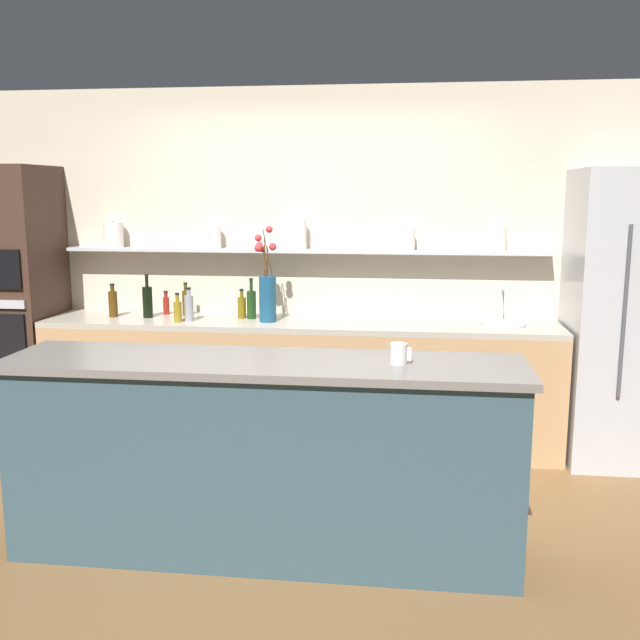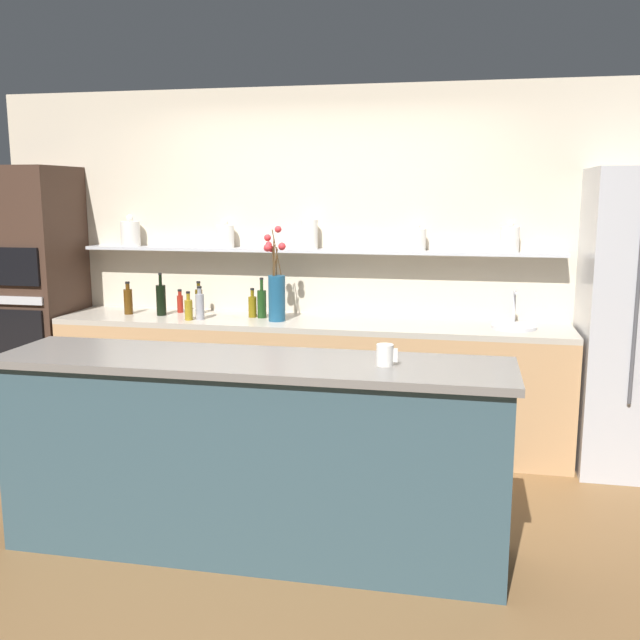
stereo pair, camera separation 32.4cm
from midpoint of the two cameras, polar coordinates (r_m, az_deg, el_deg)
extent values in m
plane|color=brown|center=(4.26, -5.56, -15.42)|extent=(12.00, 12.00, 0.00)
cube|color=beige|center=(5.44, -2.08, 4.53)|extent=(5.20, 0.10, 2.60)
cube|color=#B7B7BC|center=(5.30, -3.15, 5.54)|extent=(3.61, 0.18, 0.02)
cylinder|color=silver|center=(5.73, -17.78, 6.52)|extent=(0.15, 0.15, 0.19)
sphere|color=silver|center=(5.73, -17.85, 7.74)|extent=(0.05, 0.05, 0.05)
cylinder|color=silver|center=(5.45, -10.33, 6.56)|extent=(0.14, 0.14, 0.17)
sphere|color=silver|center=(5.45, -10.37, 7.70)|extent=(0.05, 0.05, 0.05)
cylinder|color=silver|center=(5.29, -3.50, 6.85)|extent=(0.12, 0.12, 0.22)
sphere|color=silver|center=(5.28, -3.51, 8.24)|extent=(0.04, 0.04, 0.04)
cylinder|color=silver|center=(5.20, 5.13, 6.44)|extent=(0.13, 0.13, 0.16)
sphere|color=silver|center=(5.20, 5.15, 7.55)|extent=(0.04, 0.04, 0.04)
cylinder|color=silver|center=(5.22, 12.28, 6.38)|extent=(0.13, 0.13, 0.18)
sphere|color=silver|center=(5.21, 12.33, 7.60)|extent=(0.04, 0.04, 0.04)
cube|color=tan|center=(5.26, -3.48, -5.22)|extent=(3.71, 0.62, 0.88)
cube|color=#ADA393|center=(5.15, -3.53, -0.29)|extent=(3.71, 0.62, 0.04)
cube|color=#334C56|center=(3.71, -7.07, -11.19)|extent=(2.54, 0.55, 0.98)
cube|color=slate|center=(3.55, -7.25, -3.50)|extent=(2.60, 0.61, 0.04)
cube|color=#B7B7BC|center=(5.18, 21.93, 0.11)|extent=(0.80, 0.70, 1.99)
cylinder|color=#4C4C51|center=(4.78, 21.43, 0.56)|extent=(0.02, 0.02, 1.10)
cube|color=#3D281E|center=(5.95, -24.85, 1.31)|extent=(0.65, 0.62, 2.03)
cylinder|color=navy|center=(5.11, -6.02, 1.68)|extent=(0.12, 0.12, 0.33)
cylinder|color=#4C3319|center=(5.08, -6.23, 4.75)|extent=(0.02, 0.06, 0.22)
sphere|color=red|center=(5.07, -6.71, 5.98)|extent=(0.05, 0.05, 0.05)
cylinder|color=#4C3319|center=(5.07, -6.06, 5.36)|extent=(0.06, 0.04, 0.33)
sphere|color=red|center=(5.02, -5.95, 7.22)|extent=(0.05, 0.05, 0.05)
cylinder|color=#4C3319|center=(5.08, -6.07, 4.67)|extent=(0.02, 0.04, 0.21)
sphere|color=red|center=(5.08, -5.65, 5.86)|extent=(0.06, 0.06, 0.06)
cylinder|color=#4C3319|center=(5.08, -6.15, 4.57)|extent=(0.03, 0.05, 0.19)
sphere|color=red|center=(5.10, -6.52, 5.65)|extent=(0.05, 0.05, 0.05)
cylinder|color=#4C3319|center=(5.08, -6.33, 5.02)|extent=(0.01, 0.06, 0.27)
sphere|color=red|center=(5.07, -6.81, 6.53)|extent=(0.05, 0.05, 0.05)
cylinder|color=#4C3319|center=(5.07, -6.34, 4.62)|extent=(0.02, 0.03, 0.20)
sphere|color=red|center=(5.05, -6.80, 5.73)|extent=(0.06, 0.06, 0.06)
cylinder|color=#B7B7BC|center=(5.08, 12.72, -0.32)|extent=(0.30, 0.30, 0.02)
cylinder|color=#B7B7BC|center=(5.18, 12.65, 1.21)|extent=(0.02, 0.02, 0.22)
cylinder|color=#B7B7BC|center=(5.10, 12.76, 2.33)|extent=(0.02, 0.12, 0.02)
cylinder|color=maroon|center=(5.56, -13.85, 1.10)|extent=(0.05, 0.05, 0.13)
cylinder|color=maroon|center=(5.55, -13.89, 1.94)|extent=(0.03, 0.03, 0.04)
cylinder|color=black|center=(5.54, -13.90, 2.19)|extent=(0.03, 0.03, 0.01)
cylinder|color=brown|center=(5.28, -8.03, 0.96)|extent=(0.06, 0.06, 0.15)
cylinder|color=brown|center=(5.27, -8.06, 2.05)|extent=(0.03, 0.03, 0.05)
cylinder|color=black|center=(5.26, -8.06, 2.39)|extent=(0.03, 0.03, 0.01)
cylinder|color=#4C2D0C|center=(5.56, -17.84, 1.21)|extent=(0.07, 0.07, 0.19)
cylinder|color=#4C2D0C|center=(5.54, -17.91, 2.41)|extent=(0.03, 0.03, 0.04)
cylinder|color=black|center=(5.54, -17.93, 2.71)|extent=(0.03, 0.03, 0.01)
cylinder|color=#47380A|center=(5.47, -12.35, 1.31)|extent=(0.06, 0.06, 0.19)
cylinder|color=#47380A|center=(5.45, -12.40, 2.54)|extent=(0.03, 0.03, 0.05)
cylinder|color=black|center=(5.45, -12.41, 2.87)|extent=(0.03, 0.03, 0.01)
cylinder|color=olive|center=(5.22, -13.07, 0.63)|extent=(0.06, 0.06, 0.15)
cylinder|color=olive|center=(5.20, -13.12, 1.69)|extent=(0.03, 0.03, 0.05)
cylinder|color=black|center=(5.20, -13.13, 2.04)|extent=(0.03, 0.03, 0.01)
cylinder|color=black|center=(5.45, -15.30, 1.37)|extent=(0.07, 0.07, 0.23)
cylinder|color=black|center=(5.43, -15.38, 2.98)|extent=(0.02, 0.02, 0.08)
cylinder|color=black|center=(5.42, -15.40, 3.47)|extent=(0.03, 0.03, 0.01)
cylinder|color=#193814|center=(5.25, -7.27, 1.20)|extent=(0.07, 0.07, 0.20)
cylinder|color=#193814|center=(5.23, -7.31, 2.74)|extent=(0.02, 0.02, 0.08)
cylinder|color=black|center=(5.23, -7.32, 3.25)|extent=(0.03, 0.03, 0.01)
cylinder|color=gray|center=(5.22, -12.20, 0.90)|extent=(0.06, 0.06, 0.19)
cylinder|color=gray|center=(5.21, -12.24, 2.16)|extent=(0.03, 0.03, 0.04)
cylinder|color=black|center=(5.20, -12.26, 2.48)|extent=(0.03, 0.03, 0.01)
cylinder|color=silver|center=(3.43, 3.63, -2.72)|extent=(0.08, 0.08, 0.10)
cube|color=silver|center=(3.43, 4.48, -2.74)|extent=(0.02, 0.01, 0.07)
camera|label=1|loc=(0.16, -92.17, -0.39)|focal=40.00mm
camera|label=2|loc=(0.16, 87.83, 0.39)|focal=40.00mm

